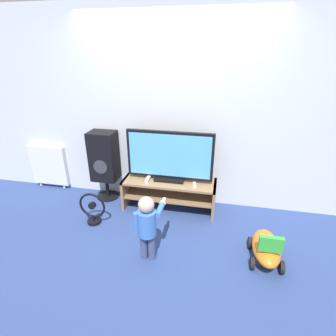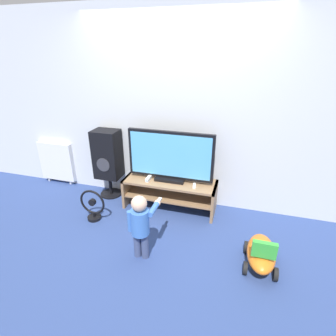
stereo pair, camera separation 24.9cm
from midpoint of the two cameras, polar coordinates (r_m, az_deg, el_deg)
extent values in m
plane|color=navy|center=(3.59, -2.45, -10.42)|extent=(16.00, 16.00, 0.00)
cube|color=silver|center=(3.53, -0.75, 12.12)|extent=(10.00, 0.06, 2.60)
cube|color=#93704C|center=(3.56, -1.72, -3.01)|extent=(1.27, 0.43, 0.03)
cube|color=#93704C|center=(3.67, -1.67, -6.06)|extent=(1.23, 0.39, 0.02)
cube|color=#93704C|center=(3.83, -10.69, -4.73)|extent=(0.04, 0.43, 0.43)
cube|color=#93704C|center=(3.58, 8.00, -6.74)|extent=(0.04, 0.43, 0.43)
cube|color=black|center=(3.56, -1.64, -2.35)|extent=(0.40, 0.20, 0.04)
cube|color=black|center=(3.42, -1.71, 2.78)|extent=(1.15, 0.05, 0.65)
cube|color=#59B2EA|center=(3.40, -1.82, 2.61)|extent=(1.08, 0.01, 0.58)
cube|color=white|center=(3.56, -6.36, -2.46)|extent=(0.04, 0.16, 0.05)
cube|color=#3F8CE5|center=(3.49, -6.77, -3.04)|extent=(0.03, 0.00, 0.01)
cube|color=white|center=(3.43, 3.73, -3.70)|extent=(0.05, 0.13, 0.02)
cylinder|color=#337FD8|center=(3.42, 3.74, -3.50)|extent=(0.01, 0.01, 0.00)
cylinder|color=#3F4C72|center=(2.92, -7.81, -16.41)|extent=(0.08, 0.08, 0.31)
cylinder|color=#3F4C72|center=(2.89, -6.14, -16.69)|extent=(0.08, 0.08, 0.31)
cylinder|color=#3F72C6|center=(2.72, -7.29, -11.88)|extent=(0.19, 0.19, 0.28)
sphere|color=beige|center=(2.60, -7.55, -7.98)|extent=(0.16, 0.16, 0.16)
cylinder|color=#3F72C6|center=(2.76, -9.48, -11.73)|extent=(0.06, 0.06, 0.23)
cylinder|color=#3F72C6|center=(2.72, -4.41, -9.01)|extent=(0.06, 0.23, 0.06)
sphere|color=beige|center=(2.82, -3.75, -7.74)|extent=(0.07, 0.07, 0.07)
cube|color=white|center=(2.85, -3.54, -7.33)|extent=(0.03, 0.13, 0.02)
cylinder|color=black|center=(4.15, -14.58, -5.93)|extent=(0.33, 0.33, 0.02)
cylinder|color=black|center=(4.08, -14.79, -4.19)|extent=(0.05, 0.05, 0.31)
cube|color=black|center=(3.87, -15.58, 2.48)|extent=(0.37, 0.29, 0.72)
cylinder|color=#38383D|center=(3.79, -16.37, 0.17)|extent=(0.20, 0.01, 0.20)
cylinder|color=black|center=(3.62, -17.69, -10.99)|extent=(0.18, 0.18, 0.04)
cylinder|color=black|center=(3.60, -17.78, -10.36)|extent=(0.04, 0.04, 0.06)
torus|color=black|center=(3.50, -18.18, -7.80)|extent=(0.35, 0.03, 0.35)
cylinder|color=black|center=(3.50, -18.18, -7.80)|extent=(0.09, 0.05, 0.09)
ellipsoid|color=orange|center=(3.00, 18.28, -16.16)|extent=(0.28, 0.58, 0.19)
cube|color=green|center=(2.77, 19.06, -15.47)|extent=(0.23, 0.05, 0.17)
cylinder|color=black|center=(3.16, 15.18, -15.47)|extent=(0.04, 0.13, 0.13)
cylinder|color=black|center=(3.20, 20.42, -15.72)|extent=(0.04, 0.13, 0.13)
cylinder|color=black|center=(2.92, 15.40, -19.41)|extent=(0.04, 0.13, 0.13)
cylinder|color=black|center=(2.97, 21.19, -19.61)|extent=(0.04, 0.13, 0.13)
cube|color=white|center=(4.61, -25.90, 0.54)|extent=(0.60, 0.08, 0.64)
cube|color=silver|center=(4.87, -27.14, -3.03)|extent=(0.03, 0.05, 0.06)
cube|color=silver|center=(4.63, -23.03, -3.63)|extent=(0.03, 0.05, 0.06)
camera|label=1|loc=(0.12, -92.11, -0.95)|focal=28.00mm
camera|label=2|loc=(0.12, 87.89, 0.95)|focal=28.00mm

